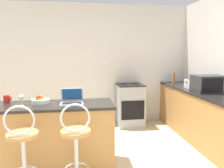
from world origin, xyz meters
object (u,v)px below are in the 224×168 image
at_px(bar_stool_near, 23,152).
at_px(wine_glass_short, 21,98).
at_px(stove_range, 130,105).
at_px(laptop, 72,99).
at_px(mug_red, 7,99).
at_px(toaster, 192,84).
at_px(bar_stool_far, 76,149).
at_px(pepper_mill, 174,79).
at_px(microwave, 209,84).
at_px(fruit_bowl, 40,100).

height_order(bar_stool_near, wine_glass_short, wine_glass_short).
height_order(stove_range, wine_glass_short, wine_glass_short).
distance_m(bar_stool_near, laptop, 0.88).
bearing_deg(wine_glass_short, mug_red, 139.65).
distance_m(stove_range, mug_red, 2.54).
distance_m(toaster, wine_glass_short, 3.00).
xyz_separation_m(bar_stool_near, laptop, (0.52, 0.54, 0.46)).
xyz_separation_m(laptop, wine_glass_short, (-0.63, -0.06, 0.05)).
xyz_separation_m(bar_stool_far, stove_range, (1.11, 2.12, -0.04)).
height_order(laptop, toaster, laptop).
bearing_deg(bar_stool_near, bar_stool_far, 0.00).
bearing_deg(pepper_mill, bar_stool_far, -136.85).
relative_size(toaster, pepper_mill, 0.86).
distance_m(laptop, microwave, 2.32).
xyz_separation_m(bar_stool_far, wine_glass_short, (-0.68, 0.49, 0.51)).
relative_size(laptop, fruit_bowl, 1.25).
bearing_deg(mug_red, laptop, -9.68).
bearing_deg(microwave, fruit_bowl, -171.67).
relative_size(laptop, toaster, 1.25).
height_order(bar_stool_far, laptop, laptop).
height_order(bar_stool_far, stove_range, bar_stool_far).
height_order(laptop, pepper_mill, pepper_mill).
xyz_separation_m(bar_stool_near, mug_red, (-0.36, 0.69, 0.46)).
xyz_separation_m(toaster, fruit_bowl, (-2.62, -0.85, -0.05)).
relative_size(toaster, stove_range, 0.27).
relative_size(laptop, mug_red, 2.88).
xyz_separation_m(bar_stool_near, microwave, (2.79, 1.00, 0.55)).
bearing_deg(stove_range, microwave, -45.51).
height_order(wine_glass_short, fruit_bowl, wine_glass_short).
bearing_deg(mug_red, bar_stool_near, -62.88).
height_order(laptop, wine_glass_short, laptop).
bearing_deg(pepper_mill, fruit_bowl, -153.13).
bearing_deg(wine_glass_short, fruit_bowl, 29.67).
xyz_separation_m(bar_stool_near, toaster, (2.72, 1.46, 0.49)).
bearing_deg(bar_stool_near, mug_red, 117.12).
height_order(stove_range, fruit_bowl, fruit_bowl).
xyz_separation_m(bar_stool_far, mug_red, (-0.93, 0.69, 0.46)).
relative_size(laptop, microwave, 0.59).
distance_m(bar_stool_near, mug_red, 0.90).
distance_m(bar_stool_far, toaster, 2.65).
distance_m(pepper_mill, mug_red, 3.11).
xyz_separation_m(bar_stool_far, pepper_mill, (1.96, 1.84, 0.54)).
bearing_deg(pepper_mill, stove_range, 161.74).
bearing_deg(bar_stool_near, pepper_mill, 35.98).
height_order(laptop, microwave, microwave).
distance_m(mug_red, fruit_bowl, 0.46).
bearing_deg(microwave, mug_red, -174.42).
bearing_deg(bar_stool_far, mug_red, 143.20).
xyz_separation_m(stove_range, wine_glass_short, (-1.80, -1.64, 0.55)).
relative_size(bar_stool_near, bar_stool_far, 1.00).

